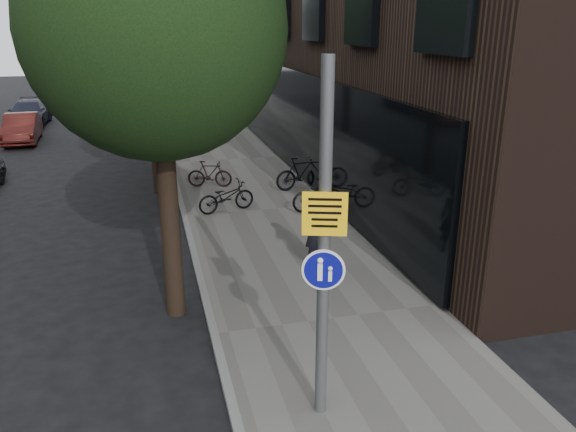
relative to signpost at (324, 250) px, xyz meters
name	(u,v)px	position (x,y,z in m)	size (l,w,h in m)	color
sidewalk	(261,211)	(1.04, 9.14, -2.56)	(4.50, 60.00, 0.12)	#605E59
curb_edge	(185,218)	(-1.21, 9.14, -2.55)	(0.15, 60.00, 0.13)	slate
street_tree_near	(161,41)	(-1.74, 3.78, 2.49)	(4.40, 4.40, 7.50)	black
street_tree_mid	(149,32)	(-1.74, 12.28, 2.50)	(5.00, 5.00, 7.80)	black
street_tree_far	(145,29)	(-1.74, 21.28, 2.50)	(5.00, 5.00, 7.80)	black
signpost	(324,250)	(0.00, 0.00, 0.00)	(0.55, 0.21, 4.94)	#595B5E
pedestrian	(316,231)	(1.41, 4.85, -1.64)	(0.63, 0.41, 1.72)	black
parked_bike_facade_near	(322,194)	(2.79, 8.65, -2.00)	(0.66, 1.89, 1.00)	black
parked_bike_facade_far	(301,173)	(2.79, 10.94, -1.95)	(0.51, 1.82, 1.09)	black
parked_bike_curb_near	(226,197)	(0.03, 9.23, -2.04)	(0.60, 1.72, 0.90)	black
parked_bike_curb_far	(210,174)	(-0.13, 11.95, -2.05)	(0.42, 1.49, 0.90)	black
parked_car_mid	(22,128)	(-7.72, 22.19, -1.95)	(1.41, 4.05, 1.33)	#571C18
parked_car_far	(29,113)	(-8.18, 27.02, -1.95)	(1.88, 4.62, 1.34)	#1B1E30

